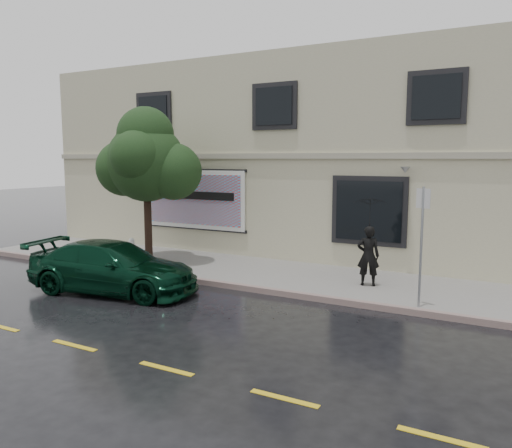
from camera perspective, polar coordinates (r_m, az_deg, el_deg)
The scene contains 12 objects.
ground at distance 12.76m, azimuth -8.07°, elevation -8.59°, with size 90.00×90.00×0.00m, color black.
sidewalk at distance 15.38m, azimuth -0.82°, elevation -5.44°, with size 20.00×3.50×0.15m, color gray.
curb at distance 13.93m, azimuth -4.38°, elevation -6.84°, with size 20.00×0.18×0.16m, color gray.
road_marking at distance 10.31m, azimuth -20.04°, elevation -12.90°, with size 19.00×0.12×0.01m, color gold.
building at distance 20.20m, azimuth 7.25°, elevation 7.39°, with size 20.00×8.12×7.00m.
billboard at distance 18.18m, azimuth -7.06°, elevation 2.82°, with size 4.30×0.16×2.20m.
car at distance 13.75m, azimuth -16.03°, elevation -4.75°, with size 2.04×4.62×1.34m, color black.
pedestrian at distance 13.60m, azimuth 12.71°, elevation -3.56°, with size 0.59×0.38×1.61m, color black.
umbrella at distance 13.43m, azimuth 12.85°, elevation 1.26°, with size 0.94×0.94×0.69m, color black.
street_tree at distance 16.51m, azimuth -12.42°, elevation 6.83°, with size 2.53×2.53×4.51m.
fire_hydrant at distance 17.57m, azimuth -14.02°, elevation -2.67°, with size 0.28×0.26×0.69m.
sign_pole at distance 11.82m, azimuth 18.41°, elevation -1.31°, with size 0.33×0.13×2.75m.
Camera 1 is at (7.36, -9.81, 3.53)m, focal length 35.00 mm.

